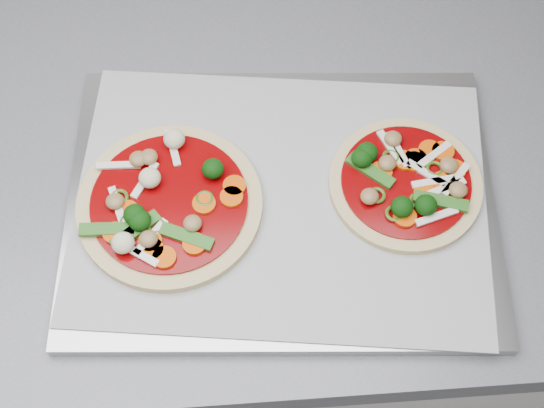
{
  "coord_description": "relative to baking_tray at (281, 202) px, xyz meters",
  "views": [
    {
      "loc": [
        0.55,
        0.82,
        1.64
      ],
      "look_at": [
        0.58,
        1.2,
        0.93
      ],
      "focal_mm": 50.0,
      "sensor_mm": 36.0,
      "label": 1
    }
  ],
  "objects": [
    {
      "name": "pizza_right",
      "position": [
        0.14,
        0.01,
        0.02
      ],
      "size": [
        0.17,
        0.17,
        0.03
      ],
      "rotation": [
        0.0,
        0.0,
        -0.02
      ],
      "color": "tan",
      "rests_on": "parchment"
    },
    {
      "name": "pizza_left",
      "position": [
        -0.12,
        -0.0,
        0.02
      ],
      "size": [
        0.27,
        0.27,
        0.03
      ],
      "rotation": [
        0.0,
        0.0,
        -0.5
      ],
      "color": "tan",
      "rests_on": "parchment"
    },
    {
      "name": "parchment",
      "position": [
        0.0,
        0.0,
        0.01
      ],
      "size": [
        0.48,
        0.38,
        0.0
      ],
      "primitive_type": "cube",
      "rotation": [
        0.0,
        0.0,
        -0.13
      ],
      "color": "#A2A2A7",
      "rests_on": "baking_tray"
    },
    {
      "name": "baking_tray",
      "position": [
        0.0,
        0.0,
        0.0
      ],
      "size": [
        0.49,
        0.37,
        0.02
      ],
      "primitive_type": "cube",
      "rotation": [
        0.0,
        0.0,
        -0.07
      ],
      "color": "#939297",
      "rests_on": "countertop"
    }
  ]
}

